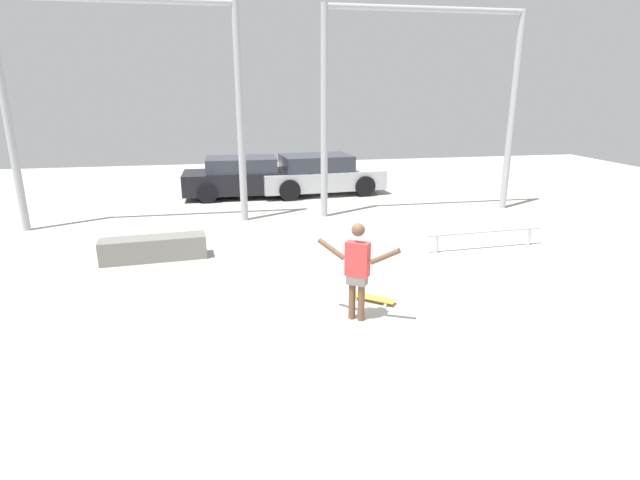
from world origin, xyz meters
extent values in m
plane|color=#B2ADA3|center=(0.00, 0.00, 0.00)|extent=(36.00, 36.00, 0.00)
cylinder|color=brown|center=(0.26, -0.48, 0.38)|extent=(0.11, 0.11, 0.76)
cylinder|color=brown|center=(0.38, -0.57, 0.38)|extent=(0.11, 0.11, 0.76)
cube|color=slate|center=(0.32, -0.53, 0.69)|extent=(0.36, 0.33, 0.17)
cube|color=#DB3838|center=(0.32, -0.53, 1.03)|extent=(0.41, 0.36, 0.55)
sphere|color=brown|center=(0.32, -0.53, 1.51)|extent=(0.21, 0.21, 0.21)
cylinder|color=brown|center=(-0.04, -0.27, 1.14)|extent=(0.44, 0.35, 0.33)
cylinder|color=brown|center=(0.68, -0.78, 1.14)|extent=(0.44, 0.35, 0.33)
cube|color=gold|center=(0.78, 0.11, 0.07)|extent=(0.77, 0.67, 0.01)
cylinder|color=silver|center=(1.07, 0.02, 0.03)|extent=(0.06, 0.06, 0.05)
cylinder|color=silver|center=(0.93, -0.15, 0.03)|extent=(0.06, 0.06, 0.05)
cylinder|color=silver|center=(0.63, 0.36, 0.03)|extent=(0.06, 0.06, 0.05)
cylinder|color=silver|center=(0.50, 0.20, 0.03)|extent=(0.06, 0.06, 0.05)
cube|color=slate|center=(-3.26, 3.19, 0.25)|extent=(2.26, 0.77, 0.51)
cylinder|color=#B7BABF|center=(4.21, 2.53, 0.42)|extent=(2.96, 0.24, 0.06)
cylinder|color=#B7BABF|center=(3.00, 2.46, 0.21)|extent=(0.07, 0.07, 0.42)
cylinder|color=#B7BABF|center=(5.42, 2.61, 0.21)|extent=(0.07, 0.07, 0.42)
cylinder|color=#A5A8AD|center=(-6.89, 6.32, 2.88)|extent=(0.20, 0.20, 5.76)
cylinder|color=#A5A8AD|center=(-1.16, 6.32, 2.88)|extent=(0.20, 0.20, 5.76)
cylinder|color=#A5A8AD|center=(1.16, 6.32, 2.88)|extent=(0.20, 0.20, 5.76)
cylinder|color=#A5A8AD|center=(6.89, 6.32, 2.88)|extent=(0.20, 0.20, 5.76)
cylinder|color=#A5A8AD|center=(4.03, 6.32, 5.68)|extent=(5.73, 0.16, 0.16)
cube|color=black|center=(-0.91, 9.63, 0.53)|extent=(4.29, 1.78, 0.70)
cube|color=#2D333D|center=(-1.08, 9.63, 1.12)|extent=(2.37, 1.62, 0.48)
cylinder|color=black|center=(0.42, 10.46, 0.33)|extent=(0.65, 0.23, 0.65)
cylinder|color=black|center=(0.41, 8.77, 0.33)|extent=(0.65, 0.23, 0.65)
cylinder|color=black|center=(-2.23, 10.49, 0.33)|extent=(0.65, 0.23, 0.65)
cylinder|color=black|center=(-2.25, 8.80, 0.33)|extent=(0.65, 0.23, 0.65)
cube|color=#B7BABF|center=(1.70, 9.64, 0.52)|extent=(4.46, 2.18, 0.65)
cube|color=#2D333D|center=(1.53, 9.62, 1.11)|extent=(2.51, 1.87, 0.53)
cylinder|color=black|center=(2.96, 10.64, 0.36)|extent=(0.73, 0.28, 0.71)
cylinder|color=black|center=(3.11, 8.86, 0.36)|extent=(0.73, 0.28, 0.71)
cylinder|color=black|center=(0.29, 10.41, 0.36)|extent=(0.73, 0.28, 0.71)
cylinder|color=black|center=(0.45, 8.64, 0.36)|extent=(0.73, 0.28, 0.71)
camera|label=1|loc=(-1.65, -7.66, 3.57)|focal=28.00mm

